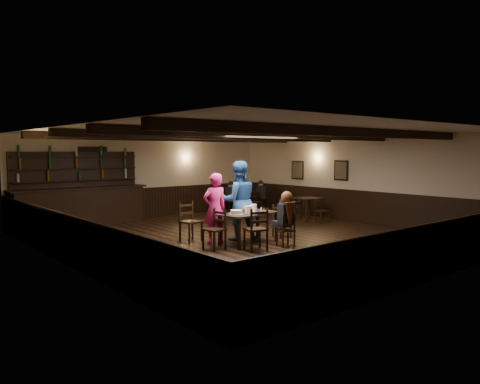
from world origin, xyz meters
TOP-DOWN VIEW (x-y plane):
  - ground at (0.00, 0.00)m, footprint 10.00×10.00m
  - room_shell at (0.01, 0.04)m, footprint 9.02×10.02m
  - dining_table at (-0.39, -0.58)m, footprint 1.54×0.90m
  - chair_near_left at (-0.80, -1.33)m, footprint 0.55×0.54m
  - chair_near_right at (0.03, -1.43)m, footprint 0.43×0.42m
  - chair_end_left at (-1.34, -0.56)m, footprint 0.45×0.46m
  - chair_end_right at (0.77, -0.45)m, footprint 0.44×0.45m
  - chair_far_pushed at (-1.30, 0.65)m, footprint 0.49×0.47m
  - woman_pink at (-0.99, -0.02)m, footprint 0.67×0.49m
  - man_blue at (-0.26, -0.02)m, footprint 1.18×1.08m
  - seated_person at (0.05, -1.39)m, footprint 0.35×0.53m
  - cake at (-0.81, -0.61)m, footprint 0.34×0.34m
  - plate_stack_a at (-0.48, -0.68)m, footprint 0.19×0.19m
  - plate_stack_b at (-0.20, -0.53)m, footprint 0.16×0.16m
  - tea_light at (-0.39, -0.50)m, footprint 0.05×0.05m
  - salt_shaker at (0.00, -0.58)m, footprint 0.04×0.04m
  - pepper_shaker at (0.08, -0.59)m, footprint 0.04×0.04m
  - drink_glass at (-0.15, -0.40)m, footprint 0.07×0.07m
  - menu_red at (0.14, -0.57)m, footprint 0.35×0.33m
  - menu_blue at (0.08, -0.38)m, footprint 0.32×0.25m
  - bar_counter at (-2.45, 4.72)m, footprint 3.99×0.70m
  - back_table_a at (3.46, 0.99)m, footprint 0.81×0.81m
  - back_table_b at (3.23, 3.94)m, footprint 0.88×0.88m
  - bg_patron_left at (2.55, 3.78)m, footprint 0.21×0.34m
  - bg_patron_right at (3.92, 3.71)m, footprint 0.24×0.35m

SIDE VIEW (x-z plane):
  - ground at x=0.00m, z-range 0.00..0.00m
  - chair_near_right at x=0.03m, z-range 0.06..0.83m
  - chair_end_right at x=0.77m, z-range 0.07..0.92m
  - chair_end_left at x=-1.34m, z-range 0.08..0.99m
  - chair_near_left at x=-0.80m, z-range 0.08..1.05m
  - chair_far_pushed at x=-1.30m, z-range 0.08..1.06m
  - back_table_a at x=3.46m, z-range 0.27..1.01m
  - back_table_b at x=3.23m, z-range 0.27..1.02m
  - dining_table at x=-0.39m, z-range 0.29..1.04m
  - bar_counter at x=-2.45m, z-range -0.37..1.83m
  - menu_red at x=0.14m, z-range 0.75..0.76m
  - menu_blue at x=0.08m, z-range 0.75..0.76m
  - tea_light at x=-0.39m, z-range 0.75..0.81m
  - pepper_shaker at x=0.08m, z-range 0.75..0.84m
  - cake at x=-0.81m, z-range 0.75..0.85m
  - salt_shaker at x=0.00m, z-range 0.75..0.85m
  - bg_patron_right at x=3.92m, z-range 0.46..1.14m
  - drink_glass at x=-0.15m, z-range 0.75..0.87m
  - bg_patron_left at x=2.55m, z-range 0.46..1.16m
  - plate_stack_a at x=-0.48m, z-range 0.75..0.93m
  - plate_stack_b at x=-0.20m, z-range 0.75..0.94m
  - woman_pink at x=-0.99m, z-range 0.00..1.70m
  - seated_person at x=0.05m, z-range 0.42..1.28m
  - man_blue at x=-0.26m, z-range 0.00..1.97m
  - room_shell at x=0.01m, z-range 0.39..3.10m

